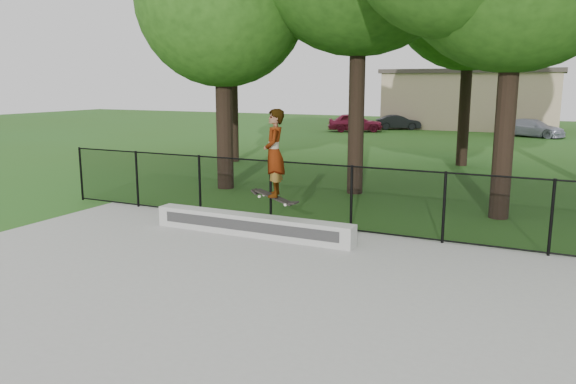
# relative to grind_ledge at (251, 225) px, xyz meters

# --- Properties ---
(ground) EXTENTS (100.00, 100.00, 0.00)m
(ground) POSITION_rel_grind_ledge_xyz_m (1.85, -4.70, -0.29)
(ground) COLOR #2C5518
(ground) RESTS_ON ground
(concrete_slab) EXTENTS (14.00, 12.00, 0.06)m
(concrete_slab) POSITION_rel_grind_ledge_xyz_m (1.85, -4.70, -0.26)
(concrete_slab) COLOR gray
(concrete_slab) RESTS_ON ground
(grind_ledge) EXTENTS (4.68, 0.40, 0.45)m
(grind_ledge) POSITION_rel_grind_ledge_xyz_m (0.00, 0.00, 0.00)
(grind_ledge) COLOR #A5A4A0
(grind_ledge) RESTS_ON concrete_slab
(car_a) EXTENTS (4.02, 2.87, 1.28)m
(car_a) POSITION_rel_grind_ledge_xyz_m (-6.89, 26.83, 0.35)
(car_a) COLOR maroon
(car_a) RESTS_ON ground
(car_b) EXTENTS (3.06, 2.20, 1.04)m
(car_b) POSITION_rel_grind_ledge_xyz_m (-4.69, 29.94, 0.23)
(car_b) COLOR black
(car_b) RESTS_ON ground
(car_c) EXTENTS (3.85, 2.69, 1.11)m
(car_c) POSITION_rel_grind_ledge_xyz_m (4.37, 27.94, 0.27)
(car_c) COLOR #9A9CAE
(car_c) RESTS_ON ground
(skater_airborne) EXTENTS (0.81, 0.77, 1.99)m
(skater_airborne) POSITION_rel_grind_ledge_xyz_m (0.64, -0.14, 1.59)
(skater_airborne) COLOR black
(skater_airborne) RESTS_ON ground
(chainlink_fence) EXTENTS (16.06, 0.06, 1.50)m
(chainlink_fence) POSITION_rel_grind_ledge_xyz_m (1.85, 1.20, 0.52)
(chainlink_fence) COLOR black
(chainlink_fence) RESTS_ON concrete_slab
(distant_building) EXTENTS (12.40, 6.40, 4.30)m
(distant_building) POSITION_rel_grind_ledge_xyz_m (-0.15, 33.30, 1.88)
(distant_building) COLOR tan
(distant_building) RESTS_ON ground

